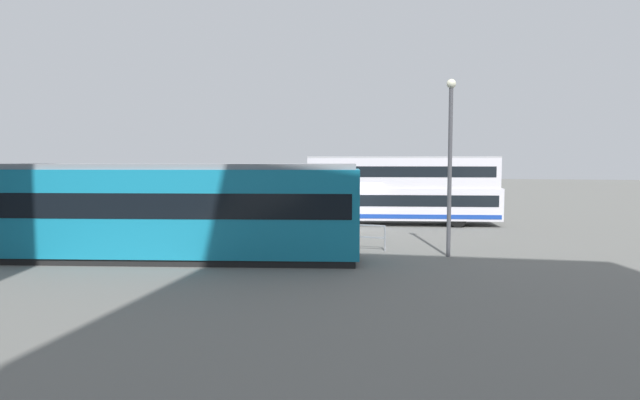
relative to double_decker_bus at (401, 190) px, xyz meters
name	(u,v)px	position (x,y,z in m)	size (l,w,h in m)	color
ground_plane	(358,228)	(2.16, 2.22, -2.02)	(160.00, 160.00, 0.00)	slate
double_decker_bus	(401,190)	(0.00, 0.00, 0.00)	(11.33, 4.29, 3.96)	silver
tram_yellow	(179,211)	(7.15, 13.24, -0.14)	(13.63, 4.93, 3.63)	teal
pedestrian_near_railing	(295,219)	(4.54, 6.67, -1.09)	(0.33, 0.36, 1.63)	#4C3F2D
pedestrian_railing	(284,229)	(4.35, 9.08, -1.27)	(9.00, 0.71, 1.08)	gray
info_sign	(203,203)	(8.37, 8.66, -0.21)	(1.26, 0.24, 2.56)	slate
street_lamp	(450,154)	(-2.66, 10.08, 1.99)	(0.36, 0.36, 6.86)	#4C4C51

